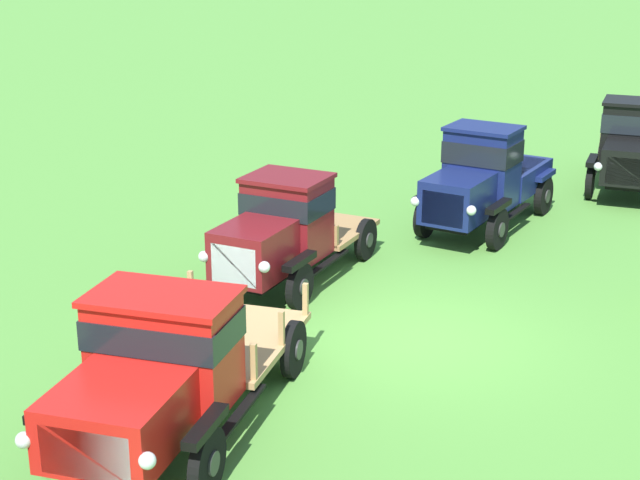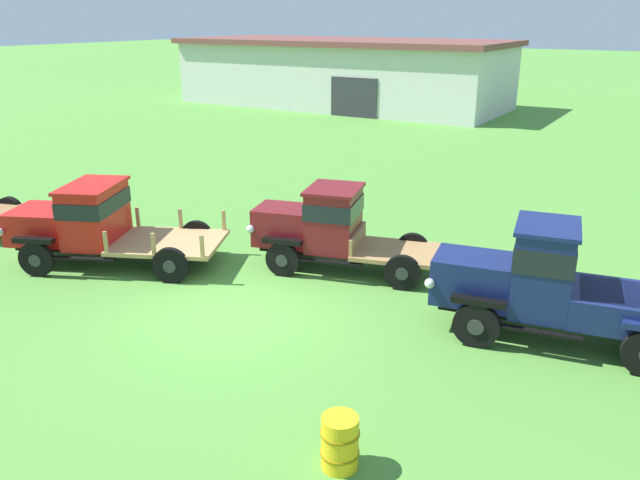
{
  "view_description": "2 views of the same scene",
  "coord_description": "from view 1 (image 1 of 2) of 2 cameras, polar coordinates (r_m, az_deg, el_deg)",
  "views": [
    {
      "loc": [
        -12.21,
        -8.58,
        6.7
      ],
      "look_at": [
        0.58,
        2.59,
        1.0
      ],
      "focal_mm": 55.0,
      "sensor_mm": 36.0,
      "label": 1
    },
    {
      "loc": [
        7.74,
        -9.2,
        5.97
      ],
      "look_at": [
        0.58,
        2.59,
        1.0
      ],
      "focal_mm": 35.0,
      "sensor_mm": 36.0,
      "label": 2
    }
  ],
  "objects": [
    {
      "name": "vintage_truck_second_in_line",
      "position": [
        12.95,
        -9.25,
        -7.37
      ],
      "size": [
        5.64,
        3.94,
        2.08
      ],
      "color": "black",
      "rests_on": "ground"
    },
    {
      "name": "vintage_truck_back_of_row",
      "position": [
        25.59,
        17.83,
        5.27
      ],
      "size": [
        5.15,
        3.33,
        2.3
      ],
      "color": "black",
      "rests_on": "ground"
    },
    {
      "name": "vintage_truck_far_side",
      "position": [
        21.85,
        9.53,
        3.55
      ],
      "size": [
        4.91,
        2.51,
        2.33
      ],
      "color": "black",
      "rests_on": "ground"
    },
    {
      "name": "vintage_truck_midrow_center",
      "position": [
        18.14,
        -2.19,
        0.61
      ],
      "size": [
        4.82,
        2.71,
        2.1
      ],
      "color": "black",
      "rests_on": "ground"
    },
    {
      "name": "ground_plane",
      "position": [
        16.36,
        5.55,
        -5.72
      ],
      "size": [
        240.0,
        240.0,
        0.0
      ],
      "primitive_type": "plane",
      "color": "#518E38"
    }
  ]
}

